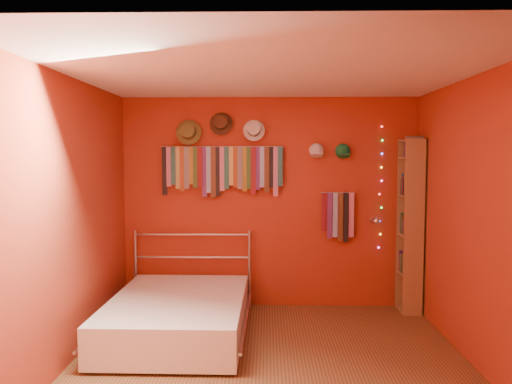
# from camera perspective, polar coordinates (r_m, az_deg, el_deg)

# --- Properties ---
(ground) EXTENTS (3.50, 3.50, 0.00)m
(ground) POSITION_cam_1_polar(r_m,az_deg,el_deg) (4.56, 1.67, -19.21)
(ground) COLOR brown
(ground) RESTS_ON ground
(back_wall) EXTENTS (3.50, 0.02, 2.50)m
(back_wall) POSITION_cam_1_polar(r_m,az_deg,el_deg) (5.97, 1.58, -1.21)
(back_wall) COLOR maroon
(back_wall) RESTS_ON ground
(right_wall) EXTENTS (0.02, 3.50, 2.50)m
(right_wall) POSITION_cam_1_polar(r_m,az_deg,el_deg) (4.59, 24.17, -3.22)
(right_wall) COLOR maroon
(right_wall) RESTS_ON ground
(left_wall) EXTENTS (0.02, 3.50, 2.50)m
(left_wall) POSITION_cam_1_polar(r_m,az_deg,el_deg) (4.56, -20.89, -3.17)
(left_wall) COLOR maroon
(left_wall) RESTS_ON ground
(ceiling) EXTENTS (3.50, 3.50, 0.02)m
(ceiling) POSITION_cam_1_polar(r_m,az_deg,el_deg) (4.24, 1.74, 13.51)
(ceiling) COLOR white
(ceiling) RESTS_ON back_wall
(tie_rack) EXTENTS (1.45, 0.03, 0.60)m
(tie_rack) POSITION_cam_1_polar(r_m,az_deg,el_deg) (5.90, -3.87, 2.78)
(tie_rack) COLOR #B6B6BB
(tie_rack) RESTS_ON back_wall
(small_tie_rack) EXTENTS (0.40, 0.03, 0.59)m
(small_tie_rack) POSITION_cam_1_polar(r_m,az_deg,el_deg) (5.97, 9.38, -2.54)
(small_tie_rack) COLOR #B6B6BB
(small_tie_rack) RESTS_ON back_wall
(fedora_olive) EXTENTS (0.30, 0.16, 0.30)m
(fedora_olive) POSITION_cam_1_polar(r_m,az_deg,el_deg) (5.92, -7.77, 6.87)
(fedora_olive) COLOR brown
(fedora_olive) RESTS_ON back_wall
(fedora_brown) EXTENTS (0.27, 0.15, 0.27)m
(fedora_brown) POSITION_cam_1_polar(r_m,az_deg,el_deg) (5.88, -4.04, 7.87)
(fedora_brown) COLOR #422817
(fedora_brown) RESTS_ON back_wall
(fedora_white) EXTENTS (0.25, 0.14, 0.25)m
(fedora_white) POSITION_cam_1_polar(r_m,az_deg,el_deg) (5.86, -0.24, 7.14)
(fedora_white) COLOR silver
(fedora_white) RESTS_ON back_wall
(cap_white) EXTENTS (0.18, 0.22, 0.18)m
(cap_white) POSITION_cam_1_polar(r_m,az_deg,el_deg) (5.91, 6.92, 4.70)
(cap_white) COLOR silver
(cap_white) RESTS_ON back_wall
(cap_green) EXTENTS (0.18, 0.22, 0.18)m
(cap_green) POSITION_cam_1_polar(r_m,az_deg,el_deg) (5.95, 9.88, 4.61)
(cap_green) COLOR #186C37
(cap_green) RESTS_ON back_wall
(fairy_lights) EXTENTS (0.05, 0.02, 1.46)m
(fairy_lights) POSITION_cam_1_polar(r_m,az_deg,el_deg) (6.06, 14.08, 0.49)
(fairy_lights) COLOR #FF3333
(fairy_lights) RESTS_ON back_wall
(reading_lamp) EXTENTS (0.07, 0.32, 0.09)m
(reading_lamp) POSITION_cam_1_polar(r_m,az_deg,el_deg) (5.88, 13.51, -3.21)
(reading_lamp) COLOR #B6B6BB
(reading_lamp) RESTS_ON back_wall
(bookshelf) EXTENTS (0.25, 0.34, 2.00)m
(bookshelf) POSITION_cam_1_polar(r_m,az_deg,el_deg) (6.02, 17.61, -3.59)
(bookshelf) COLOR olive
(bookshelf) RESTS_ON ground
(bed) EXTENTS (1.41, 1.92, 0.93)m
(bed) POSITION_cam_1_polar(r_m,az_deg,el_deg) (5.20, -8.89, -13.73)
(bed) COLOR #B6B6BB
(bed) RESTS_ON ground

